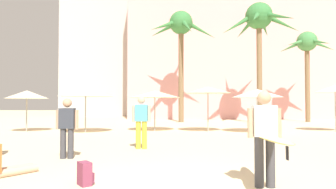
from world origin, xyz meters
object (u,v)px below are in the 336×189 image
at_px(palm_tree_left, 179,31).
at_px(cafe_umbrella_2, 153,94).
at_px(palm_tree_far_left, 305,48).
at_px(cafe_umbrella_0, 333,89).
at_px(cafe_umbrella_6, 207,90).
at_px(person_near_left, 140,120).
at_px(backpack, 84,174).
at_px(person_near_right, 265,136).
at_px(palm_tree_center, 258,23).
at_px(cafe_umbrella_3, 84,92).
at_px(cafe_umbrella_4, 25,94).
at_px(beach_towel, 145,179).
at_px(cafe_umbrella_1, 256,93).
at_px(person_mid_center, 66,126).

xyz_separation_m(palm_tree_left, cafe_umbrella_2, (-1.72, -7.72, -5.27)).
distance_m(palm_tree_far_left, cafe_umbrella_0, 9.36).
bearing_deg(cafe_umbrella_6, person_near_left, -116.17).
xyz_separation_m(backpack, person_near_right, (3.21, -0.27, 0.72)).
distance_m(palm_tree_center, cafe_umbrella_3, 14.30).
bearing_deg(cafe_umbrella_6, person_near_right, -92.09).
height_order(palm_tree_left, person_near_left, palm_tree_left).
xyz_separation_m(palm_tree_center, cafe_umbrella_4, (-14.27, -6.72, -5.56)).
bearing_deg(backpack, palm_tree_center, 27.76).
bearing_deg(palm_tree_left, beach_towel, -94.52).
relative_size(cafe_umbrella_6, backpack, 5.87).
height_order(palm_tree_left, backpack, palm_tree_left).
xyz_separation_m(cafe_umbrella_3, person_near_right, (5.88, -10.14, -1.13)).
height_order(palm_tree_far_left, cafe_umbrella_1, palm_tree_far_left).
height_order(cafe_umbrella_3, person_mid_center, cafe_umbrella_3).
height_order(cafe_umbrella_0, beach_towel, cafe_umbrella_0).
bearing_deg(cafe_umbrella_0, cafe_umbrella_3, -177.29).
relative_size(cafe_umbrella_6, person_near_right, 0.88).
distance_m(cafe_umbrella_0, cafe_umbrella_1, 4.33).
height_order(palm_tree_far_left, palm_tree_center, palm_tree_center).
distance_m(beach_towel, backpack, 1.19).
height_order(palm_tree_far_left, cafe_umbrella_6, palm_tree_far_left).
height_order(cafe_umbrella_2, person_mid_center, cafe_umbrella_2).
bearing_deg(cafe_umbrella_2, beach_towel, -88.41).
xyz_separation_m(palm_tree_center, backpack, (-8.36, -17.15, -7.30)).
bearing_deg(backpack, cafe_umbrella_1, 22.40).
distance_m(palm_tree_far_left, backpack, 23.36).
relative_size(palm_tree_left, person_near_right, 3.15).
bearing_deg(person_mid_center, cafe_umbrella_1, -46.29).
height_order(cafe_umbrella_0, person_near_right, cafe_umbrella_0).
bearing_deg(palm_tree_center, cafe_umbrella_6, -125.43).
bearing_deg(person_mid_center, person_near_left, -47.49).
bearing_deg(palm_tree_center, person_near_left, -121.26).
bearing_deg(palm_tree_left, person_near_right, -87.87).
bearing_deg(person_mid_center, backpack, -156.80).
xyz_separation_m(beach_towel, person_near_left, (-0.45, 3.97, 0.93)).
distance_m(cafe_umbrella_4, beach_towel, 12.34).
distance_m(palm_tree_center, cafe_umbrella_0, 8.71).
bearing_deg(cafe_umbrella_0, cafe_umbrella_6, -179.80).
distance_m(palm_tree_far_left, cafe_umbrella_2, 14.83).
bearing_deg(cafe_umbrella_1, person_mid_center, -134.96).
height_order(cafe_umbrella_0, cafe_umbrella_1, cafe_umbrella_0).
distance_m(beach_towel, person_mid_center, 3.30).
xyz_separation_m(palm_tree_center, cafe_umbrella_6, (-4.76, -6.69, -5.32)).
bearing_deg(person_mid_center, palm_tree_left, -14.52).
relative_size(palm_tree_center, cafe_umbrella_2, 3.33).
bearing_deg(person_near_right, cafe_umbrella_6, -2.37).
bearing_deg(person_near_left, cafe_umbrella_6, 156.25).
height_order(palm_tree_far_left, cafe_umbrella_3, palm_tree_far_left).
height_order(palm_tree_center, person_mid_center, palm_tree_center).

